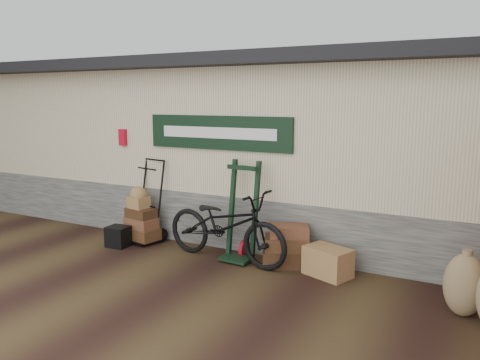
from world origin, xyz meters
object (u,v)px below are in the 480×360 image
porter_trolley (148,200)px  green_barrow (242,211)px  wicker_hamper (328,262)px  bicycle (226,221)px  black_trunk (118,237)px  suitcase_stack (287,245)px

porter_trolley → green_barrow: size_ratio=0.95×
green_barrow → wicker_hamper: 1.52m
green_barrow → bicycle: bearing=-132.3°
bicycle → porter_trolley: bearing=87.0°
wicker_hamper → black_trunk: wicker_hamper is taller
suitcase_stack → bicycle: size_ratio=0.33×
wicker_hamper → porter_trolley: bearing=176.9°
porter_trolley → green_barrow: (1.92, -0.12, 0.04)m
bicycle → wicker_hamper: bearing=-79.0°
green_barrow → suitcase_stack: green_barrow is taller
porter_trolley → black_trunk: (-0.25, -0.53, -0.56)m
suitcase_stack → black_trunk: 2.94m
suitcase_stack → wicker_hamper: size_ratio=1.13×
green_barrow → suitcase_stack: size_ratio=2.16×
black_trunk → bicycle: (1.98, 0.23, 0.46)m
suitcase_stack → wicker_hamper: bearing=-10.1°
porter_trolley → suitcase_stack: (2.65, -0.06, -0.42)m
suitcase_stack → bicycle: bearing=-165.4°
green_barrow → wicker_hamper: size_ratio=2.45×
green_barrow → wicker_hamper: (1.41, -0.06, -0.57)m
wicker_hamper → green_barrow: bearing=177.7°
porter_trolley → bicycle: size_ratio=0.68×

